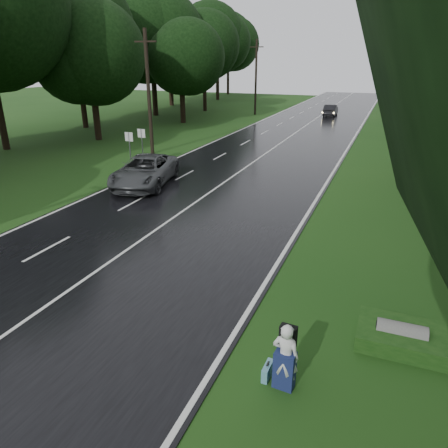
{
  "coord_description": "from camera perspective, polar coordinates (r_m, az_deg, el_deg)",
  "views": [
    {
      "loc": [
        9.05,
        -9.22,
        7.05
      ],
      "look_at": [
        3.51,
        4.59,
        1.1
      ],
      "focal_mm": 33.25,
      "sensor_mm": 36.0,
      "label": 1
    }
  ],
  "objects": [
    {
      "name": "ground",
      "position": [
        14.72,
        -19.94,
        -8.27
      ],
      "size": [
        160.0,
        160.0,
        0.0
      ],
      "primitive_type": "plane",
      "color": "#1D4313",
      "rests_on": "ground"
    },
    {
      "name": "road",
      "position": [
        31.38,
        4.58,
        8.8
      ],
      "size": [
        12.0,
        140.0,
        0.04
      ],
      "primitive_type": "cube",
      "color": "black",
      "rests_on": "ground"
    },
    {
      "name": "lane_center",
      "position": [
        31.38,
        4.58,
        8.84
      ],
      "size": [
        0.12,
        140.0,
        0.01
      ],
      "primitive_type": "cube",
      "color": "silver",
      "rests_on": "road"
    },
    {
      "name": "grey_car",
      "position": [
        25.1,
        -10.85,
        7.2
      ],
      "size": [
        4.08,
        6.53,
        1.68
      ],
      "primitive_type": "imported",
      "rotation": [
        0.0,
        0.0,
        0.23
      ],
      "color": "#424446",
      "rests_on": "road"
    },
    {
      "name": "far_car",
      "position": [
        58.01,
        14.45,
        14.92
      ],
      "size": [
        1.61,
        4.35,
        1.42
      ],
      "primitive_type": "imported",
      "rotation": [
        0.0,
        0.0,
        3.17
      ],
      "color": "black",
      "rests_on": "road"
    },
    {
      "name": "hitchhiker",
      "position": [
        9.89,
        8.43,
        -17.79
      ],
      "size": [
        0.65,
        0.59,
        1.69
      ],
      "color": "silver",
      "rests_on": "ground"
    },
    {
      "name": "suitcase",
      "position": [
        10.45,
        6.0,
        -19.45
      ],
      "size": [
        0.17,
        0.52,
        0.36
      ],
      "primitive_type": "cube",
      "rotation": [
        0.0,
        0.0,
        6.25
      ],
      "color": "teal",
      "rests_on": "ground"
    },
    {
      "name": "culvert",
      "position": [
        12.38,
        22.94,
        -14.91
      ],
      "size": [
        1.25,
        0.63,
        0.63
      ],
      "primitive_type": "cylinder",
      "rotation": [
        0.0,
        1.57,
        0.0
      ],
      "color": "slate",
      "rests_on": "ground"
    },
    {
      "name": "utility_pole_mid",
      "position": [
        34.11,
        -9.79,
        9.57
      ],
      "size": [
        1.8,
        0.28,
        9.11
      ],
      "primitive_type": null,
      "color": "black",
      "rests_on": "ground"
    },
    {
      "name": "utility_pole_far",
      "position": [
        58.18,
        4.27,
        14.8
      ],
      "size": [
        1.8,
        0.28,
        9.35
      ],
      "primitive_type": null,
      "color": "black",
      "rests_on": "ground"
    },
    {
      "name": "road_sign_a",
      "position": [
        29.39,
        -12.59,
        7.41
      ],
      "size": [
        0.6,
        0.1,
        2.49
      ],
      "primitive_type": null,
      "color": "white",
      "rests_on": "ground"
    },
    {
      "name": "road_sign_b",
      "position": [
        30.63,
        -10.99,
        8.1
      ],
      "size": [
        0.6,
        0.1,
        2.48
      ],
      "primitive_type": null,
      "color": "white",
      "rests_on": "ground"
    },
    {
      "name": "tree_left_d",
      "position": [
        41.17,
        -16.82,
        11.04
      ],
      "size": [
        7.97,
        7.97,
        12.45
      ],
      "primitive_type": null,
      "color": "black",
      "rests_on": "ground"
    },
    {
      "name": "tree_left_e",
      "position": [
        50.59,
        -5.63,
        13.7
      ],
      "size": [
        7.78,
        7.78,
        12.16
      ],
      "primitive_type": null,
      "color": "black",
      "rests_on": "ground"
    },
    {
      "name": "tree_left_f",
      "position": [
        62.13,
        -2.63,
        15.28
      ],
      "size": [
        10.01,
        10.01,
        15.64
      ],
      "primitive_type": null,
      "color": "black",
      "rests_on": "ground"
    },
    {
      "name": "tree_right_f",
      "position": [
        59.95,
        27.32,
        12.72
      ],
      "size": [
        8.32,
        8.32,
        13.0
      ],
      "primitive_type": null,
      "color": "black",
      "rests_on": "ground"
    }
  ]
}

